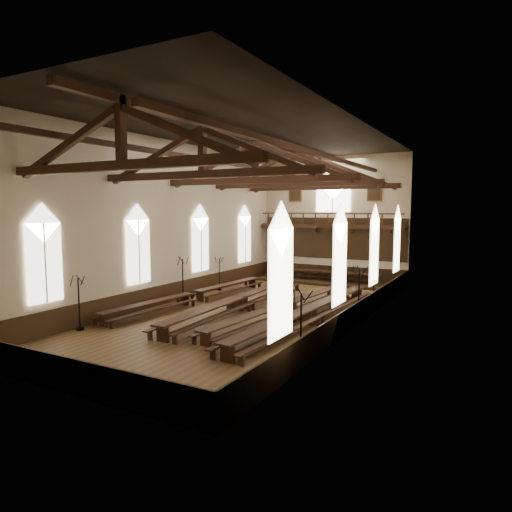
# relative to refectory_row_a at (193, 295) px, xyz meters

# --- Properties ---
(ground) EXTENTS (26.00, 26.00, 0.00)m
(ground) POSITION_rel_refectory_row_a_xyz_m (4.51, -0.18, -0.52)
(ground) COLOR brown
(ground) RESTS_ON ground
(room_walls) EXTENTS (26.00, 26.00, 26.00)m
(room_walls) POSITION_rel_refectory_row_a_xyz_m (4.51, -0.18, 5.94)
(room_walls) COLOR beige
(room_walls) RESTS_ON ground
(wainscot_band) EXTENTS (12.00, 26.00, 1.20)m
(wainscot_band) POSITION_rel_refectory_row_a_xyz_m (4.51, -0.18, 0.08)
(wainscot_band) COLOR #331E0F
(wainscot_band) RESTS_ON ground
(side_windows) EXTENTS (11.85, 19.80, 4.50)m
(side_windows) POSITION_rel_refectory_row_a_xyz_m (4.51, -0.18, 3.22)
(side_windows) COLOR white
(side_windows) RESTS_ON room_walls
(end_window) EXTENTS (2.80, 0.12, 3.80)m
(end_window) POSITION_rel_refectory_row_a_xyz_m (4.51, 12.71, 6.70)
(end_window) COLOR white
(end_window) RESTS_ON room_walls
(minstrels_gallery) EXTENTS (11.80, 1.24, 3.70)m
(minstrels_gallery) POSITION_rel_refectory_row_a_xyz_m (4.51, 12.48, 3.38)
(minstrels_gallery) COLOR black
(minstrels_gallery) RESTS_ON room_walls
(portraits) EXTENTS (7.75, 0.09, 1.45)m
(portraits) POSITION_rel_refectory_row_a_xyz_m (4.51, 12.71, 6.58)
(portraits) COLOR brown
(portraits) RESTS_ON room_walls
(roof_trusses) EXTENTS (11.70, 25.70, 2.80)m
(roof_trusses) POSITION_rel_refectory_row_a_xyz_m (4.51, -0.18, 7.69)
(roof_trusses) COLOR black
(roof_trusses) RESTS_ON room_walls
(refectory_row_a) EXTENTS (1.92, 14.17, 0.72)m
(refectory_row_a) POSITION_rel_refectory_row_a_xyz_m (0.00, 0.00, 0.00)
(refectory_row_a) COLOR black
(refectory_row_a) RESTS_ON ground
(refectory_row_b) EXTENTS (1.94, 15.08, 0.82)m
(refectory_row_b) POSITION_rel_refectory_row_a_xyz_m (3.51, -0.17, 0.07)
(refectory_row_b) COLOR black
(refectory_row_b) RESTS_ON ground
(refectory_row_c) EXTENTS (2.08, 14.26, 0.72)m
(refectory_row_c) POSITION_rel_refectory_row_a_xyz_m (6.47, -0.22, 0.01)
(refectory_row_c) COLOR black
(refectory_row_c) RESTS_ON ground
(refectory_row_d) EXTENTS (2.09, 15.02, 0.81)m
(refectory_row_d) POSITION_rel_refectory_row_a_xyz_m (8.16, -1.13, 0.07)
(refectory_row_d) COLOR black
(refectory_row_d) RESTS_ON ground
(dais) EXTENTS (11.40, 2.94, 0.20)m
(dais) POSITION_rel_refectory_row_a_xyz_m (4.64, 11.22, -0.42)
(dais) COLOR #331E0F
(dais) RESTS_ON ground
(high_table) EXTENTS (8.17, 0.95, 0.77)m
(high_table) POSITION_rel_refectory_row_a_xyz_m (4.64, 11.22, 0.32)
(high_table) COLOR black
(high_table) RESTS_ON dais
(high_chairs) EXTENTS (6.75, 0.45, 1.01)m
(high_chairs) POSITION_rel_refectory_row_a_xyz_m (4.64, 12.01, 0.23)
(high_chairs) COLOR black
(high_chairs) RESTS_ON dais
(candelabrum_left_near) EXTENTS (0.74, 0.82, 2.68)m
(candelabrum_left_near) POSITION_rel_refectory_row_a_xyz_m (-1.04, -7.70, 0.29)
(candelabrum_left_near) COLOR black
(candelabrum_left_near) RESTS_ON ground
(candelabrum_left_mid) EXTENTS (0.86, 0.81, 2.85)m
(candelabrum_left_mid) POSITION_rel_refectory_row_a_xyz_m (-1.04, 0.34, 0.34)
(candelabrum_left_mid) COLOR black
(candelabrum_left_mid) RESTS_ON ground
(candelabrum_left_far) EXTENTS (0.73, 0.70, 2.43)m
(candelabrum_left_far) POSITION_rel_refectory_row_a_xyz_m (-1.04, 4.57, 0.22)
(candelabrum_left_far) COLOR black
(candelabrum_left_far) RESTS_ON ground
(candelabrum_right_near) EXTENTS (0.79, 0.85, 2.79)m
(candelabrum_right_near) POSITION_rel_refectory_row_a_xyz_m (10.06, -6.64, 0.33)
(candelabrum_right_near) COLOR black
(candelabrum_right_near) RESTS_ON ground
(candelabrum_right_mid) EXTENTS (0.81, 0.86, 2.84)m
(candelabrum_right_mid) POSITION_rel_refectory_row_a_xyz_m (10.06, 1.20, 0.34)
(candelabrum_right_mid) COLOR black
(candelabrum_right_mid) RESTS_ON ground
(candelabrum_right_far) EXTENTS (0.69, 0.66, 2.29)m
(candelabrum_right_far) POSITION_rel_refectory_row_a_xyz_m (10.06, 4.26, 0.17)
(candelabrum_right_far) COLOR black
(candelabrum_right_far) RESTS_ON ground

